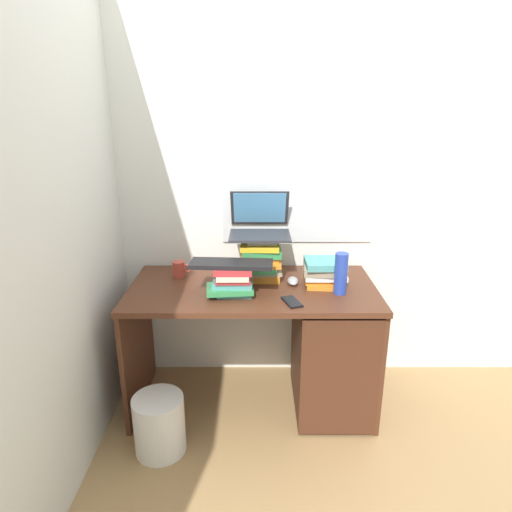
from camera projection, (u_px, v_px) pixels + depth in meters
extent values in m
plane|color=#9E7A4C|center=(252.00, 400.00, 2.64)|extent=(6.00, 6.00, 0.00)
cube|color=silver|center=(252.00, 173.00, 2.59)|extent=(6.00, 0.05, 2.60)
cube|color=silver|center=(298.00, 176.00, 2.57)|extent=(0.90, 0.01, 0.80)
cube|color=silver|center=(89.00, 183.00, 2.23)|extent=(0.05, 6.00, 2.60)
cube|color=#4C2819|center=(252.00, 289.00, 2.42)|extent=(1.34, 0.67, 0.03)
cube|color=#4C2819|center=(137.00, 348.00, 2.53)|extent=(0.02, 0.62, 0.71)
cube|color=#4C2819|center=(367.00, 348.00, 2.53)|extent=(0.02, 0.62, 0.71)
cube|color=#442416|center=(330.00, 351.00, 2.50)|extent=(0.40, 0.57, 0.67)
cube|color=orange|center=(259.00, 276.00, 2.50)|extent=(0.23, 0.15, 0.04)
cube|color=gray|center=(259.00, 271.00, 2.49)|extent=(0.25, 0.18, 0.02)
cube|color=#338C4C|center=(260.00, 267.00, 2.48)|extent=(0.17, 0.18, 0.03)
cube|color=orange|center=(260.00, 263.00, 2.46)|extent=(0.23, 0.16, 0.02)
cube|color=orange|center=(258.00, 257.00, 2.47)|extent=(0.22, 0.18, 0.03)
cube|color=#338C4C|center=(261.00, 252.00, 2.45)|extent=(0.22, 0.15, 0.04)
cube|color=yellow|center=(259.00, 246.00, 2.44)|extent=(0.22, 0.19, 0.03)
cube|color=beige|center=(261.00, 240.00, 2.44)|extent=(0.17, 0.13, 0.03)
cube|color=teal|center=(233.00, 292.00, 2.30)|extent=(0.18, 0.13, 0.02)
cube|color=#338C4C|center=(229.00, 289.00, 2.28)|extent=(0.25, 0.17, 0.03)
cube|color=teal|center=(232.00, 283.00, 2.28)|extent=(0.21, 0.15, 0.03)
cube|color=#B22D33|center=(233.00, 277.00, 2.28)|extent=(0.18, 0.17, 0.02)
cube|color=beige|center=(232.00, 274.00, 2.26)|extent=(0.16, 0.17, 0.03)
cube|color=#B22D33|center=(233.00, 268.00, 2.26)|extent=(0.19, 0.18, 0.03)
cube|color=orange|center=(322.00, 283.00, 2.42)|extent=(0.19, 0.19, 0.02)
cube|color=orange|center=(321.00, 279.00, 2.42)|extent=(0.19, 0.13, 0.03)
cube|color=white|center=(324.00, 274.00, 2.41)|extent=(0.23, 0.18, 0.03)
cube|color=gray|center=(321.00, 269.00, 2.40)|extent=(0.21, 0.20, 0.04)
cube|color=teal|center=(324.00, 263.00, 2.38)|extent=(0.21, 0.19, 0.04)
cube|color=#2D2D33|center=(259.00, 236.00, 2.43)|extent=(0.33, 0.25, 0.01)
cube|color=#2D2D33|center=(259.00, 208.00, 2.56)|extent=(0.33, 0.11, 0.22)
cube|color=#59A5E5|center=(259.00, 208.00, 2.55)|extent=(0.30, 0.10, 0.19)
cube|color=black|center=(231.00, 264.00, 2.24)|extent=(0.43, 0.17, 0.02)
ellipsoid|color=#A5A8AD|center=(292.00, 281.00, 2.44)|extent=(0.06, 0.10, 0.04)
cylinder|color=#B23F33|center=(178.00, 269.00, 2.54)|extent=(0.07, 0.07, 0.09)
torus|color=#B23F33|center=(186.00, 268.00, 2.53)|extent=(0.05, 0.01, 0.05)
cylinder|color=#263FA5|center=(340.00, 273.00, 2.29)|extent=(0.07, 0.07, 0.22)
cube|color=black|center=(291.00, 302.00, 2.20)|extent=(0.11, 0.15, 0.01)
cylinder|color=silver|center=(159.00, 425.00, 2.21)|extent=(0.26, 0.26, 0.31)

